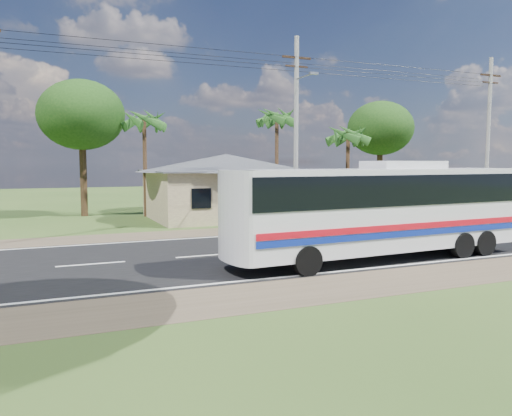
{
  "coord_description": "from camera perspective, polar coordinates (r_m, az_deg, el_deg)",
  "views": [
    {
      "loc": [
        -10.44,
        -19.45,
        3.86
      ],
      "look_at": [
        -1.83,
        1.0,
        1.8
      ],
      "focal_mm": 35.0,
      "sensor_mm": 36.0,
      "label": 1
    }
  ],
  "objects": [
    {
      "name": "house",
      "position": [
        34.43,
        -3.4,
        3.26
      ],
      "size": [
        12.4,
        10.0,
        5.0
      ],
      "color": "#C7B484",
      "rests_on": "ground"
    },
    {
      "name": "person",
      "position": [
        37.78,
        24.2,
        0.33
      ],
      "size": [
        0.71,
        0.51,
        1.79
      ],
      "primitive_type": "imported",
      "rotation": [
        0.0,
        0.0,
        3.28
      ],
      "color": "navy",
      "rests_on": "ground"
    },
    {
      "name": "tree_behind_shed",
      "position": [
        44.31,
        14.04,
        8.79
      ],
      "size": [
        5.6,
        5.6,
        9.02
      ],
      "color": "#47301E",
      "rests_on": "ground"
    },
    {
      "name": "utility_poles",
      "position": [
        29.12,
        4.03,
        9.04
      ],
      "size": [
        32.8,
        2.22,
        11.0
      ],
      "color": "#9E9E99",
      "rests_on": "ground"
    },
    {
      "name": "coach_bus",
      "position": [
        20.22,
        14.22,
        0.5
      ],
      "size": [
        12.67,
        3.28,
        3.9
      ],
      "rotation": [
        0.0,
        0.0,
        0.05
      ],
      "color": "silver",
      "rests_on": "ground"
    },
    {
      "name": "palm_far",
      "position": [
        36.14,
        -12.67,
        9.64
      ],
      "size": [
        2.8,
        2.8,
        7.7
      ],
      "color": "#47301E",
      "rests_on": "ground"
    },
    {
      "name": "motorcycle",
      "position": [
        28.53,
        -2.69,
        -1.64
      ],
      "size": [
        1.61,
        0.57,
        0.84
      ],
      "primitive_type": "imported",
      "rotation": [
        0.0,
        0.0,
        1.58
      ],
      "color": "black",
      "rests_on": "ground"
    },
    {
      "name": "palm_mid",
      "position": [
        38.76,
        2.4,
        10.17
      ],
      "size": [
        2.8,
        2.8,
        8.2
      ],
      "color": "#47301E",
      "rests_on": "ground"
    },
    {
      "name": "waiting_shed",
      "position": [
        36.49,
        17.19,
        3.28
      ],
      "size": [
        5.2,
        4.48,
        3.35
      ],
      "color": "#362113",
      "rests_on": "ground"
    },
    {
      "name": "palm_near",
      "position": [
        36.44,
        10.49,
        8.12
      ],
      "size": [
        2.8,
        2.8,
        6.7
      ],
      "color": "#47301E",
      "rests_on": "ground"
    },
    {
      "name": "concrete_barrier",
      "position": [
        33.8,
        18.94,
        -0.78
      ],
      "size": [
        7.0,
        0.3,
        0.9
      ],
      "primitive_type": "cube",
      "color": "#9E9E99",
      "rests_on": "ground"
    },
    {
      "name": "ground",
      "position": [
        22.41,
        5.34,
        -4.65
      ],
      "size": [
        120.0,
        120.0,
        0.0
      ],
      "primitive_type": "plane",
      "color": "#2D4719",
      "rests_on": "ground"
    },
    {
      "name": "road",
      "position": [
        22.41,
        5.34,
        -4.62
      ],
      "size": [
        120.0,
        16.0,
        0.03
      ],
      "color": "black",
      "rests_on": "ground"
    },
    {
      "name": "tree_behind_house",
      "position": [
        37.67,
        -19.32,
        9.96
      ],
      "size": [
        6.0,
        6.0,
        9.61
      ],
      "color": "#47301E",
      "rests_on": "ground"
    }
  ]
}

